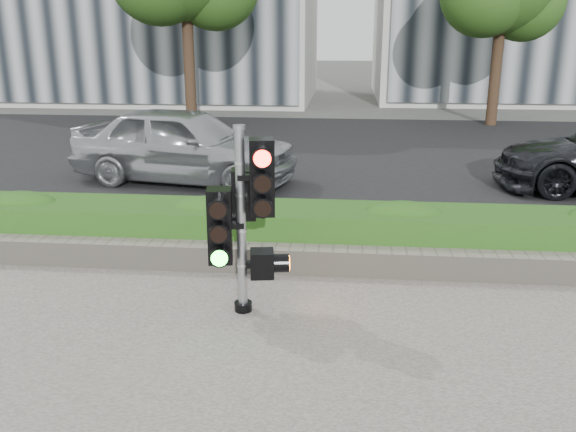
{
  "coord_description": "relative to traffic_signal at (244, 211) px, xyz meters",
  "views": [
    {
      "loc": [
        0.7,
        -5.55,
        3.09
      ],
      "look_at": [
        0.1,
        0.6,
        1.19
      ],
      "focal_mm": 38.0,
      "sensor_mm": 36.0,
      "label": 1
    }
  ],
  "objects": [
    {
      "name": "ground",
      "position": [
        0.4,
        -0.71,
        -1.2
      ],
      "size": [
        120.0,
        120.0,
        0.0
      ],
      "primitive_type": "plane",
      "color": "#51514C",
      "rests_on": "ground"
    },
    {
      "name": "road",
      "position": [
        0.4,
        9.29,
        -1.19
      ],
      "size": [
        60.0,
        13.0,
        0.02
      ],
      "primitive_type": "cube",
      "color": "black",
      "rests_on": "ground"
    },
    {
      "name": "curb",
      "position": [
        0.4,
        2.44,
        -1.14
      ],
      "size": [
        60.0,
        0.25,
        0.12
      ],
      "primitive_type": "cube",
      "color": "gray",
      "rests_on": "ground"
    },
    {
      "name": "stone_wall",
      "position": [
        0.4,
        1.19,
        -1.0
      ],
      "size": [
        12.0,
        0.32,
        0.34
      ],
      "primitive_type": "cube",
      "color": "gray",
      "rests_on": "sidewalk"
    },
    {
      "name": "hedge",
      "position": [
        0.4,
        1.84,
        -0.83
      ],
      "size": [
        12.0,
        1.0,
        0.68
      ],
      "primitive_type": "cube",
      "color": "#44922D",
      "rests_on": "sidewalk"
    },
    {
      "name": "traffic_signal",
      "position": [
        0.0,
        0.0,
        0.0
      ],
      "size": [
        0.76,
        0.6,
        2.11
      ],
      "rotation": [
        0.0,
        0.0,
        0.16
      ],
      "color": "black",
      "rests_on": "sidewalk"
    },
    {
      "name": "car_silver",
      "position": [
        -2.25,
        5.92,
        -0.38
      ],
      "size": [
        4.93,
        2.73,
        1.59
      ],
      "primitive_type": "imported",
      "rotation": [
        0.0,
        0.0,
        1.38
      ],
      "color": "#ABADB2",
      "rests_on": "road"
    }
  ]
}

